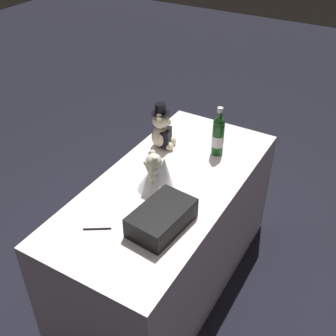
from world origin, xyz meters
name	(u,v)px	position (x,y,z in m)	size (l,w,h in m)	color
ground_plane	(168,277)	(0.00, 0.00, 0.00)	(12.00, 12.00, 0.00)	black
reception_table	(168,234)	(0.00, 0.00, 0.39)	(1.54, 0.72, 0.78)	white
teddy_bear_groom	(162,130)	(-0.31, -0.22, 0.89)	(0.16, 0.15, 0.29)	beige
teddy_bear_bride	(157,174)	(0.06, -0.03, 0.87)	(0.23, 0.23, 0.22)	white
champagne_bottle	(218,135)	(-0.40, 0.11, 0.90)	(0.07, 0.07, 0.31)	#154917
signing_pen	(98,229)	(0.48, -0.10, 0.78)	(0.08, 0.12, 0.01)	black
gift_case_black	(162,218)	(0.31, 0.15, 0.83)	(0.35, 0.23, 0.11)	black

